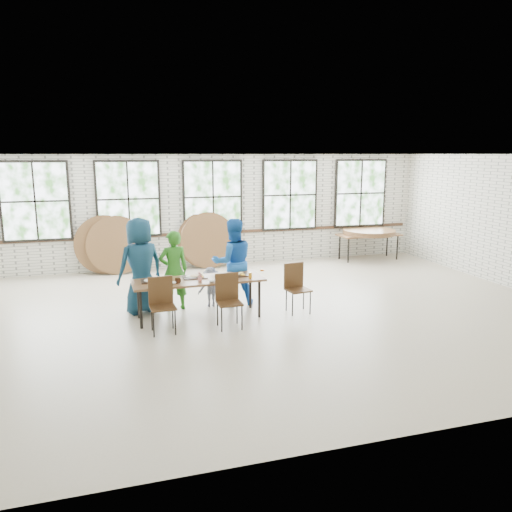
{
  "coord_description": "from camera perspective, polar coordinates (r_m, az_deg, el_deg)",
  "views": [
    {
      "loc": [
        -2.74,
        -8.73,
        3.01
      ],
      "look_at": [
        0.0,
        0.4,
        1.05
      ],
      "focal_mm": 35.0,
      "sensor_mm": 36.0,
      "label": 1
    }
  ],
  "objects": [
    {
      "name": "adult_green",
      "position": [
        9.82,
        -9.39,
        -1.64
      ],
      "size": [
        0.6,
        0.43,
        1.57
      ],
      "primitive_type": "imported",
      "rotation": [
        0.0,
        0.0,
        3.23
      ],
      "color": "#2C771F",
      "rests_on": "ground"
    },
    {
      "name": "storage_table",
      "position": [
        14.74,
        12.78,
        2.25
      ],
      "size": [
        1.82,
        0.8,
        0.74
      ],
      "rotation": [
        0.0,
        0.0,
        0.03
      ],
      "color": "brown",
      "rests_on": "ground"
    },
    {
      "name": "room",
      "position": [
        13.5,
        -4.95,
        6.55
      ],
      "size": [
        12.0,
        12.0,
        12.0
      ],
      "color": "#BFAE98",
      "rests_on": "ground"
    },
    {
      "name": "round_tops_leaning",
      "position": [
        13.23,
        -10.91,
        1.5
      ],
      "size": [
        4.16,
        0.44,
        1.5
      ],
      "color": "brown",
      "rests_on": "ground"
    },
    {
      "name": "chair_spare",
      "position": [
        9.65,
        4.58,
        -3.13
      ],
      "size": [
        0.48,
        0.46,
        0.95
      ],
      "rotation": [
        0.0,
        0.0,
        0.15
      ],
      "color": "#462D17",
      "rests_on": "ground"
    },
    {
      "name": "adult_blue",
      "position": [
        10.01,
        -2.66,
        -0.69
      ],
      "size": [
        0.86,
        0.67,
        1.76
      ],
      "primitive_type": "imported",
      "rotation": [
        0.0,
        0.0,
        3.13
      ],
      "color": "blue",
      "rests_on": "ground"
    },
    {
      "name": "adult_teal",
      "position": [
        9.73,
        -13.06,
        -1.08
      ],
      "size": [
        1.06,
        0.88,
        1.84
      ],
      "primitive_type": "imported",
      "rotation": [
        0.0,
        0.0,
        3.53
      ],
      "color": "navy",
      "rests_on": "ground"
    },
    {
      "name": "dining_table",
      "position": [
        9.27,
        -6.57,
        -2.96
      ],
      "size": [
        2.42,
        0.87,
        0.74
      ],
      "rotation": [
        0.0,
        0.0,
        0.03
      ],
      "color": "brown",
      "rests_on": "ground"
    },
    {
      "name": "round_tops_stacked",
      "position": [
        14.72,
        12.8,
        2.71
      ],
      "size": [
        1.5,
        1.5,
        0.13
      ],
      "color": "brown",
      "rests_on": "storage_table"
    },
    {
      "name": "toddler",
      "position": [
        10.03,
        -5.19,
        -3.53
      ],
      "size": [
        0.52,
        0.31,
        0.8
      ],
      "primitive_type": "imported",
      "rotation": [
        0.0,
        0.0,
        3.12
      ],
      "color": "#111637",
      "rests_on": "ground"
    },
    {
      "name": "tabletop_clutter",
      "position": [
        9.24,
        -5.97,
        -2.51
      ],
      "size": [
        2.0,
        0.66,
        0.11
      ],
      "color": "black",
      "rests_on": "dining_table"
    },
    {
      "name": "chair_near_right",
      "position": [
        8.81,
        -3.21,
        -4.55
      ],
      "size": [
        0.42,
        0.41,
        0.95
      ],
      "rotation": [
        0.0,
        0.0,
        -0.01
      ],
      "color": "#462D17",
      "rests_on": "ground"
    },
    {
      "name": "chair_near_left",
      "position": [
        8.7,
        -10.72,
        -4.95
      ],
      "size": [
        0.44,
        0.43,
        0.95
      ],
      "rotation": [
        0.0,
        0.0,
        0.05
      ],
      "color": "#462D17",
      "rests_on": "ground"
    }
  ]
}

